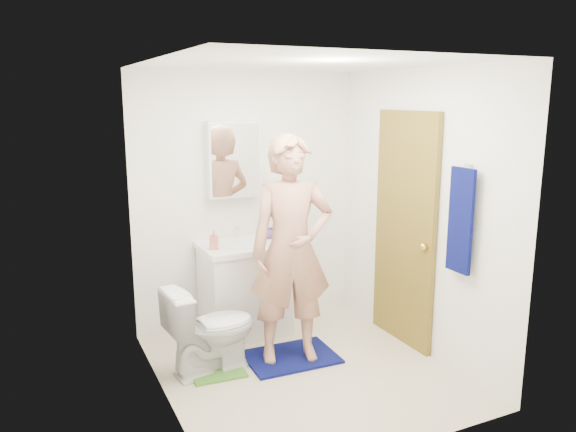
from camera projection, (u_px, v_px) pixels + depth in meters
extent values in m
cube|color=beige|center=(303.00, 370.00, 4.55)|extent=(2.20, 2.40, 0.02)
cube|color=white|center=(305.00, 62.00, 4.04)|extent=(2.20, 2.40, 0.02)
cube|color=white|center=(247.00, 200.00, 5.36)|extent=(2.20, 0.02, 2.40)
cube|color=white|center=(400.00, 267.00, 3.23)|extent=(2.20, 0.02, 2.40)
cube|color=white|center=(159.00, 241.00, 3.83)|extent=(0.02, 2.40, 2.40)
cube|color=white|center=(420.00, 212.00, 4.76)|extent=(0.02, 2.40, 2.40)
cube|color=white|center=(244.00, 291.00, 5.21)|extent=(0.75, 0.55, 0.80)
cube|color=white|center=(244.00, 246.00, 5.12)|extent=(0.79, 0.59, 0.05)
cylinder|color=white|center=(244.00, 245.00, 5.11)|extent=(0.40, 0.40, 0.03)
cylinder|color=silver|center=(237.00, 233.00, 5.26)|extent=(0.03, 0.03, 0.12)
cube|color=white|center=(233.00, 159.00, 5.16)|extent=(0.50, 0.12, 0.70)
cube|color=white|center=(236.00, 160.00, 5.10)|extent=(0.46, 0.01, 0.66)
cube|color=olive|center=(404.00, 229.00, 4.91)|extent=(0.05, 0.80, 2.05)
sphere|color=gold|center=(424.00, 247.00, 4.63)|extent=(0.07, 0.07, 0.07)
cube|color=#080E51|center=(461.00, 221.00, 4.21)|extent=(0.03, 0.24, 0.80)
cylinder|color=silver|center=(468.00, 165.00, 4.14)|extent=(0.06, 0.02, 0.02)
imported|color=white|center=(211.00, 328.00, 4.45)|extent=(0.75, 0.48, 0.72)
cube|color=#080E51|center=(291.00, 357.00, 4.74)|extent=(0.77, 0.56, 0.02)
cube|color=#48892D|center=(217.00, 371.00, 4.49)|extent=(0.44, 0.38, 0.02)
imported|color=#C6695C|center=(214.00, 240.00, 4.92)|extent=(0.09, 0.09, 0.17)
imported|color=#694293|center=(269.00, 233.00, 5.31)|extent=(0.13, 0.13, 0.09)
imported|color=tan|center=(291.00, 250.00, 4.52)|extent=(0.76, 0.59, 1.86)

